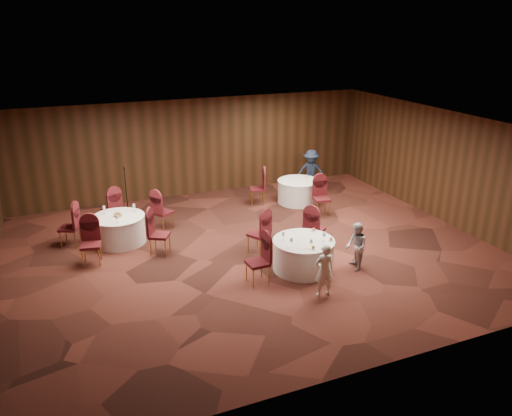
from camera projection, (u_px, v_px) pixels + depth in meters
name	position (u px, v px, depth m)	size (l,w,h in m)	color
ground	(252.00, 252.00, 12.75)	(12.00, 12.00, 0.00)	black
room_shell	(252.00, 178.00, 12.05)	(12.00, 12.00, 12.00)	silver
table_main	(303.00, 254.00, 11.75)	(1.46, 1.46, 0.74)	white
table_left	(119.00, 229.00, 13.17)	(1.38, 1.38, 0.74)	white
table_right	(298.00, 191.00, 16.09)	(1.33, 1.33, 0.74)	white
chairs_main	(278.00, 241.00, 12.18)	(2.73, 2.08, 1.00)	#410D1B
chairs_left	(120.00, 225.00, 13.13)	(3.20, 3.04, 1.00)	#410D1B
chairs_right	(289.00, 193.00, 15.50)	(2.06, 2.24, 1.00)	#410D1B
tabletop_main	(311.00, 238.00, 11.51)	(1.12, 1.04, 0.22)	silver
tabletop_left	(118.00, 213.00, 13.02)	(0.84, 0.86, 0.22)	silver
tabletop_right	(307.00, 177.00, 15.78)	(0.08, 0.08, 0.22)	silver
mic_stand	(127.00, 204.00, 14.76)	(0.24, 0.24, 1.56)	black
woman_a	(324.00, 270.00, 10.53)	(0.44, 0.29, 1.20)	white
woman_b	(356.00, 246.00, 11.69)	(0.56, 0.44, 1.16)	#B7B8BC
man_c	(311.00, 172.00, 16.84)	(0.97, 0.56, 1.50)	#151D30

